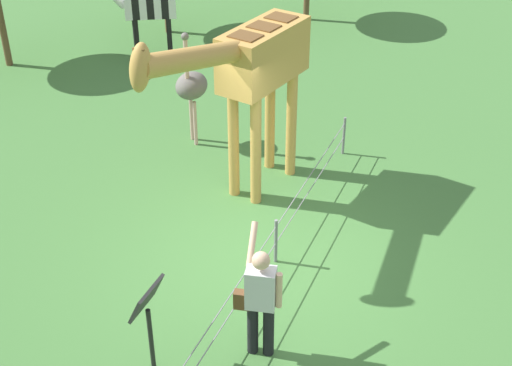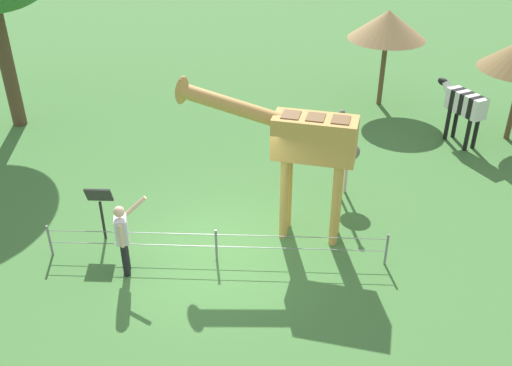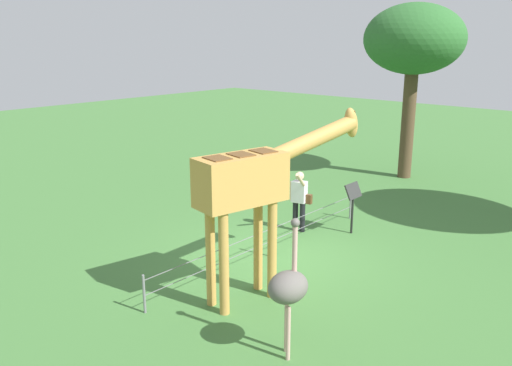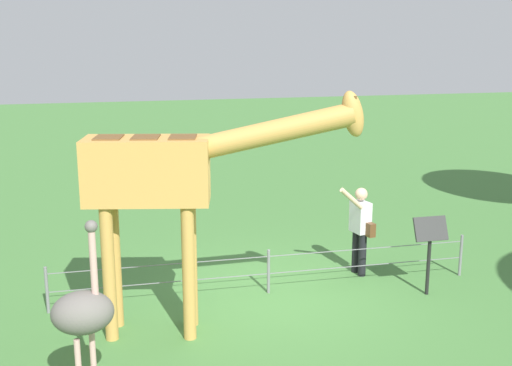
{
  "view_description": "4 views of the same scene",
  "coord_description": "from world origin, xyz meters",
  "px_view_note": "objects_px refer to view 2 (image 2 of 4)",
  "views": [
    {
      "loc": [
        7.79,
        3.12,
        6.63
      ],
      "look_at": [
        0.02,
        -0.1,
        1.32
      ],
      "focal_mm": 49.75,
      "sensor_mm": 36.0,
      "label": 1
    },
    {
      "loc": [
        -1.25,
        9.78,
        7.57
      ],
      "look_at": [
        -0.82,
        0.07,
        1.8
      ],
      "focal_mm": 40.51,
      "sensor_mm": 36.0,
      "label": 2
    },
    {
      "loc": [
        -8.73,
        -7.1,
        4.86
      ],
      "look_at": [
        0.17,
        0.75,
        1.61
      ],
      "focal_mm": 37.42,
      "sensor_mm": 36.0,
      "label": 3
    },
    {
      "loc": [
        -2.46,
        -9.59,
        4.29
      ],
      "look_at": [
        -0.22,
        0.17,
        1.9
      ],
      "focal_mm": 45.78,
      "sensor_mm": 36.0,
      "label": 4
    }
  ],
  "objects_px": {
    "zebra": "(464,105)",
    "ostrich": "(345,151)",
    "shade_hut_aside": "(388,25)",
    "giraffe": "(298,142)",
    "info_sign": "(100,202)",
    "visitor": "(123,235)"
  },
  "relations": [
    {
      "from": "ostrich",
      "to": "shade_hut_aside",
      "type": "xyz_separation_m",
      "value": [
        -1.72,
        -5.78,
        1.46
      ]
    },
    {
      "from": "visitor",
      "to": "ostrich",
      "type": "distance_m",
      "value": 5.65
    },
    {
      "from": "zebra",
      "to": "ostrich",
      "type": "xyz_separation_m",
      "value": [
        3.59,
        2.99,
        0.01
      ]
    },
    {
      "from": "giraffe",
      "to": "zebra",
      "type": "relative_size",
      "value": 2.25
    },
    {
      "from": "zebra",
      "to": "shade_hut_aside",
      "type": "xyz_separation_m",
      "value": [
        1.87,
        -2.79,
        1.48
      ]
    },
    {
      "from": "zebra",
      "to": "shade_hut_aside",
      "type": "relative_size",
      "value": 0.56
    },
    {
      "from": "giraffe",
      "to": "ostrich",
      "type": "distance_m",
      "value": 2.36
    },
    {
      "from": "info_sign",
      "to": "visitor",
      "type": "bearing_deg",
      "value": 124.47
    },
    {
      "from": "giraffe",
      "to": "ostrich",
      "type": "xyz_separation_m",
      "value": [
        -1.19,
        -1.71,
        -1.09
      ]
    },
    {
      "from": "visitor",
      "to": "zebra",
      "type": "relative_size",
      "value": 0.97
    },
    {
      "from": "giraffe",
      "to": "ostrich",
      "type": "height_order",
      "value": "giraffe"
    },
    {
      "from": "giraffe",
      "to": "zebra",
      "type": "bearing_deg",
      "value": -135.48
    },
    {
      "from": "shade_hut_aside",
      "to": "ostrich",
      "type": "bearing_deg",
      "value": 73.42
    },
    {
      "from": "zebra",
      "to": "ostrich",
      "type": "distance_m",
      "value": 4.67
    },
    {
      "from": "zebra",
      "to": "shade_hut_aside",
      "type": "height_order",
      "value": "shade_hut_aside"
    },
    {
      "from": "visitor",
      "to": "shade_hut_aside",
      "type": "bearing_deg",
      "value": -125.05
    },
    {
      "from": "ostrich",
      "to": "shade_hut_aside",
      "type": "height_order",
      "value": "shade_hut_aside"
    },
    {
      "from": "zebra",
      "to": "ostrich",
      "type": "relative_size",
      "value": 0.77
    },
    {
      "from": "visitor",
      "to": "ostrich",
      "type": "height_order",
      "value": "ostrich"
    },
    {
      "from": "visitor",
      "to": "info_sign",
      "type": "bearing_deg",
      "value": -55.53
    },
    {
      "from": "giraffe",
      "to": "shade_hut_aside",
      "type": "bearing_deg",
      "value": -111.22
    },
    {
      "from": "visitor",
      "to": "ostrich",
      "type": "bearing_deg",
      "value": -144.86
    }
  ]
}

